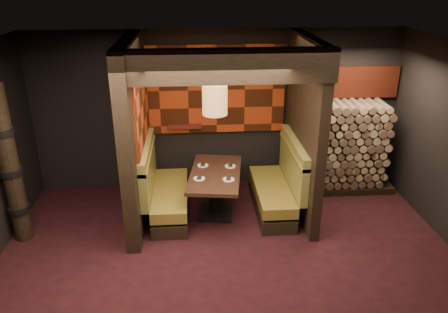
% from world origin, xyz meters
% --- Properties ---
extents(floor, '(6.50, 5.50, 0.02)m').
position_xyz_m(floor, '(0.00, 0.00, -0.01)').
color(floor, black).
rests_on(floor, ground).
extents(ceiling, '(6.50, 5.50, 0.02)m').
position_xyz_m(ceiling, '(0.00, 0.00, 2.86)').
color(ceiling, black).
rests_on(ceiling, ground).
extents(wall_back, '(6.50, 0.02, 2.85)m').
position_xyz_m(wall_back, '(0.00, 2.76, 1.43)').
color(wall_back, black).
rests_on(wall_back, ground).
extents(partition_left, '(0.20, 2.20, 2.85)m').
position_xyz_m(partition_left, '(-1.35, 1.65, 1.43)').
color(partition_left, black).
rests_on(partition_left, floor).
extents(partition_right, '(0.15, 2.10, 2.85)m').
position_xyz_m(partition_right, '(1.30, 1.70, 1.43)').
color(partition_right, black).
rests_on(partition_right, floor).
extents(header_beam, '(2.85, 0.18, 0.44)m').
position_xyz_m(header_beam, '(-0.02, 0.70, 2.63)').
color(header_beam, black).
rests_on(header_beam, partition_left).
extents(tapa_back_panel, '(2.40, 0.06, 1.55)m').
position_xyz_m(tapa_back_panel, '(-0.02, 2.71, 1.82)').
color(tapa_back_panel, '#AA3512').
rests_on(tapa_back_panel, wall_back).
extents(tapa_side_panel, '(0.04, 1.85, 1.45)m').
position_xyz_m(tapa_side_panel, '(-1.23, 1.82, 1.85)').
color(tapa_side_panel, '#AA3512').
rests_on(tapa_side_panel, partition_left).
extents(lacquer_shelf, '(0.60, 0.12, 0.07)m').
position_xyz_m(lacquer_shelf, '(-0.60, 2.65, 1.18)').
color(lacquer_shelf, maroon).
rests_on(lacquer_shelf, wall_back).
extents(booth_bench_left, '(0.68, 1.60, 1.14)m').
position_xyz_m(booth_bench_left, '(-0.96, 1.65, 0.40)').
color(booth_bench_left, black).
rests_on(booth_bench_left, floor).
extents(booth_bench_right, '(0.68, 1.60, 1.14)m').
position_xyz_m(booth_bench_right, '(0.93, 1.65, 0.40)').
color(booth_bench_right, black).
rests_on(booth_bench_right, floor).
extents(dining_table, '(0.98, 1.54, 0.76)m').
position_xyz_m(dining_table, '(-0.12, 1.56, 0.53)').
color(dining_table, black).
rests_on(dining_table, floor).
extents(place_settings, '(0.70, 0.74, 0.03)m').
position_xyz_m(place_settings, '(-0.12, 1.56, 0.78)').
color(place_settings, white).
rests_on(place_settings, dining_table).
extents(pendant_lamp, '(0.37, 0.37, 1.10)m').
position_xyz_m(pendant_lamp, '(-0.12, 1.51, 1.98)').
color(pendant_lamp, '#AE7D40').
rests_on(pendant_lamp, ceiling).
extents(totem_column, '(0.31, 0.31, 2.40)m').
position_xyz_m(totem_column, '(-3.05, 1.10, 1.19)').
color(totem_column, black).
rests_on(totem_column, floor).
extents(firewood_stack, '(1.73, 0.70, 1.64)m').
position_xyz_m(firewood_stack, '(2.29, 2.35, 0.82)').
color(firewood_stack, black).
rests_on(firewood_stack, floor).
extents(mosaic_header, '(1.83, 0.10, 0.56)m').
position_xyz_m(mosaic_header, '(2.29, 2.68, 1.92)').
color(mosaic_header, maroon).
rests_on(mosaic_header, wall_back).
extents(bay_front_post, '(0.08, 0.08, 2.85)m').
position_xyz_m(bay_front_post, '(1.39, 1.96, 1.43)').
color(bay_front_post, black).
rests_on(bay_front_post, floor).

